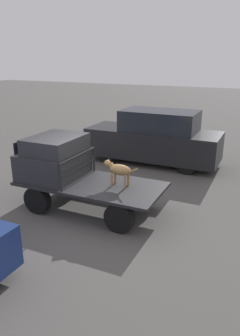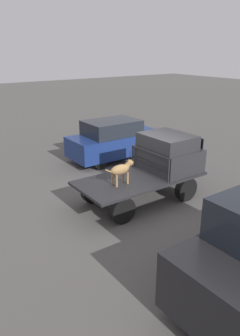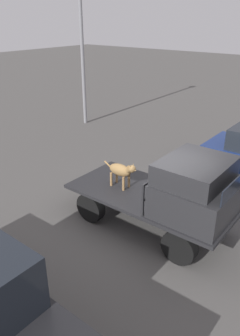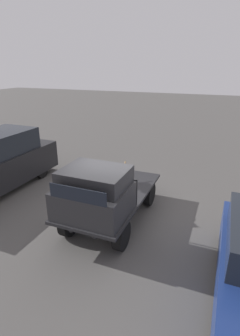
% 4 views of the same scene
% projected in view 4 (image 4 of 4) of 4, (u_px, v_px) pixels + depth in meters
% --- Properties ---
extents(ground_plane, '(80.00, 80.00, 0.00)m').
position_uv_depth(ground_plane, '(113.00, 218.00, 8.15)').
color(ground_plane, '#514F4C').
extents(flatbed_truck, '(4.03, 1.89, 0.83)m').
position_uv_depth(flatbed_truck, '(113.00, 201.00, 7.93)').
color(flatbed_truck, black).
rests_on(flatbed_truck, ground).
extents(truck_cab, '(1.54, 1.77, 1.20)m').
position_uv_depth(truck_cab, '(94.00, 193.00, 6.64)').
color(truck_cab, '#28282B').
rests_on(truck_cab, flatbed_truck).
extents(truck_headboard, '(0.04, 1.77, 0.76)m').
position_uv_depth(truck_headboard, '(107.00, 183.00, 7.35)').
color(truck_headboard, '#232326').
rests_on(truck_headboard, flatbed_truck).
extents(dog, '(1.00, 0.29, 0.72)m').
position_uv_depth(dog, '(119.00, 170.00, 8.41)').
color(dog, '#9E7547').
rests_on(dog, flatbed_truck).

